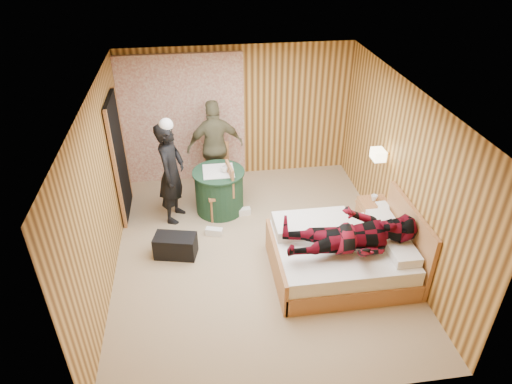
{
  "coord_description": "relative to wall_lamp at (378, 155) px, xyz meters",
  "views": [
    {
      "loc": [
        -0.78,
        -5.39,
        4.48
      ],
      "look_at": [
        -0.01,
        0.04,
        1.05
      ],
      "focal_mm": 32.0,
      "sensor_mm": 36.0,
      "label": 1
    }
  ],
  "objects": [
    {
      "name": "floor",
      "position": [
        -1.92,
        -0.45,
        -1.3
      ],
      "size": [
        4.2,
        5.0,
        0.01
      ],
      "primitive_type": "cube",
      "color": "tan",
      "rests_on": "ground"
    },
    {
      "name": "ceiling",
      "position": [
        -1.92,
        -0.45,
        1.2
      ],
      "size": [
        4.2,
        5.0,
        0.01
      ],
      "primitive_type": "cube",
      "color": "white",
      "rests_on": "wall_back"
    },
    {
      "name": "wall_back",
      "position": [
        -1.92,
        2.05,
        -0.05
      ],
      "size": [
        4.2,
        0.02,
        2.5
      ],
      "primitive_type": "cube",
      "color": "#E1AE56",
      "rests_on": "floor"
    },
    {
      "name": "wall_left",
      "position": [
        -4.02,
        -0.45,
        -0.05
      ],
      "size": [
        0.02,
        5.0,
        2.5
      ],
      "primitive_type": "cube",
      "color": "#E1AE56",
      "rests_on": "floor"
    },
    {
      "name": "wall_right",
      "position": [
        0.18,
        -0.45,
        -0.05
      ],
      "size": [
        0.02,
        5.0,
        2.5
      ],
      "primitive_type": "cube",
      "color": "#E1AE56",
      "rests_on": "floor"
    },
    {
      "name": "curtain",
      "position": [
        -2.92,
        1.98,
        -0.1
      ],
      "size": [
        2.2,
        0.08,
        2.4
      ],
      "primitive_type": "cube",
      "color": "white",
      "rests_on": "floor"
    },
    {
      "name": "doorway",
      "position": [
        -3.98,
        0.95,
        -0.28
      ],
      "size": [
        0.06,
        0.9,
        2.05
      ],
      "primitive_type": "cube",
      "color": "black",
      "rests_on": "floor"
    },
    {
      "name": "wall_lamp",
      "position": [
        0.0,
        0.0,
        0.0
      ],
      "size": [
        0.26,
        0.24,
        0.16
      ],
      "color": "gold",
      "rests_on": "wall_right"
    },
    {
      "name": "bed",
      "position": [
        -0.79,
        -1.05,
        -1.01
      ],
      "size": [
        1.94,
        1.48,
        1.02
      ],
      "color": "tan",
      "rests_on": "floor"
    },
    {
      "name": "nightstand",
      "position": [
        -0.04,
        -0.32,
        -0.99
      ],
      "size": [
        0.46,
        0.62,
        0.6
      ],
      "color": "tan",
      "rests_on": "floor"
    },
    {
      "name": "round_table",
      "position": [
        -2.4,
        0.77,
        -0.91
      ],
      "size": [
        0.87,
        0.87,
        0.78
      ],
      "color": "#1F442A",
      "rests_on": "floor"
    },
    {
      "name": "chair_far",
      "position": [
        -2.38,
        1.46,
        -0.76
      ],
      "size": [
        0.49,
        0.49,
        0.93
      ],
      "rotation": [
        0.0,
        0.0,
        -0.18
      ],
      "color": "tan",
      "rests_on": "floor"
    },
    {
      "name": "chair_near",
      "position": [
        -2.33,
        0.62,
        -0.75
      ],
      "size": [
        0.49,
        0.49,
        0.94
      ],
      "rotation": [
        0.0,
        0.0,
        -1.42
      ],
      "color": "tan",
      "rests_on": "floor"
    },
    {
      "name": "duffel_bag",
      "position": [
        -3.14,
        -0.36,
        -1.13
      ],
      "size": [
        0.67,
        0.46,
        0.35
      ],
      "primitive_type": "cube",
      "rotation": [
        0.0,
        0.0,
        -0.23
      ],
      "color": "black",
      "rests_on": "floor"
    },
    {
      "name": "sneaker_left",
      "position": [
        -2.54,
        0.06,
        -1.24
      ],
      "size": [
        0.29,
        0.18,
        0.12
      ],
      "primitive_type": "cube",
      "rotation": [
        0.0,
        0.0,
        -0.3
      ],
      "color": "white",
      "rests_on": "floor"
    },
    {
      "name": "sneaker_right",
      "position": [
        -2.03,
        0.57,
        -1.24
      ],
      "size": [
        0.28,
        0.13,
        0.12
      ],
      "primitive_type": "cube",
      "rotation": [
        0.0,
        0.0,
        0.09
      ],
      "color": "white",
      "rests_on": "floor"
    },
    {
      "name": "woman_standing",
      "position": [
        -3.16,
        0.65,
        -0.44
      ],
      "size": [
        0.59,
        0.73,
        1.72
      ],
      "primitive_type": "imported",
      "rotation": [
        0.0,
        0.0,
        1.25
      ],
      "color": "black",
      "rests_on": "floor"
    },
    {
      "name": "man_at_table",
      "position": [
        -2.4,
        1.5,
        -0.44
      ],
      "size": [
        1.06,
        0.56,
        1.72
      ],
      "primitive_type": "imported",
      "rotation": [
        0.0,
        0.0,
        3.28
      ],
      "color": "#6B6647",
      "rests_on": "floor"
    },
    {
      "name": "man_on_bed",
      "position": [
        -0.77,
        -1.28,
        -0.36
      ],
      "size": [
        0.86,
        0.67,
        1.77
      ],
      "primitive_type": "imported",
      "rotation": [
        0.0,
        1.57,
        0.0
      ],
      "color": "maroon",
      "rests_on": "bed"
    },
    {
      "name": "book_lower",
      "position": [
        -0.04,
        -0.37,
        -0.69
      ],
      "size": [
        0.18,
        0.24,
        0.02
      ],
      "primitive_type": "imported",
      "rotation": [
        0.0,
        0.0,
        0.08
      ],
      "color": "white",
      "rests_on": "nightstand"
    },
    {
      "name": "book_upper",
      "position": [
        -0.04,
        -0.37,
        -0.67
      ],
      "size": [
        0.24,
        0.27,
        0.02
      ],
      "primitive_type": "imported",
      "rotation": [
        0.0,
        0.0,
        -0.44
      ],
      "color": "white",
      "rests_on": "nightstand"
    },
    {
      "name": "cup_nightstand",
      "position": [
        -0.04,
        -0.19,
        -0.66
      ],
      "size": [
        0.12,
        0.12,
        0.09
      ],
      "primitive_type": "imported",
      "rotation": [
        0.0,
        0.0,
        -0.24
      ],
      "color": "white",
      "rests_on": "nightstand"
    },
    {
      "name": "cup_table",
      "position": [
        -2.3,
        0.72,
        -0.48
      ],
      "size": [
        0.14,
        0.14,
        0.1
      ],
      "primitive_type": "imported",
      "rotation": [
        0.0,
        0.0,
        -0.16
      ],
      "color": "white",
      "rests_on": "round_table"
    }
  ]
}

